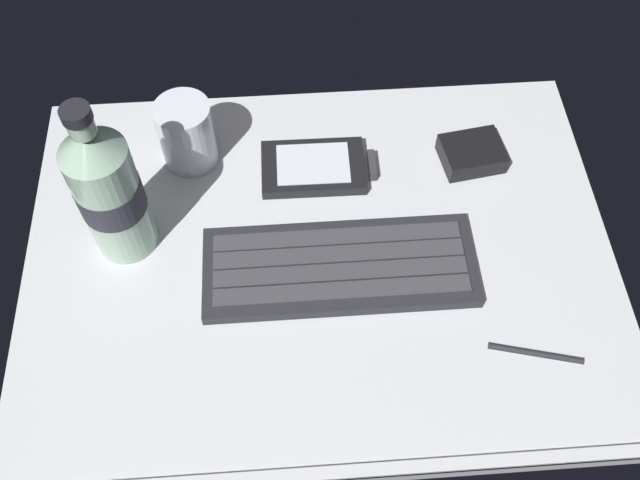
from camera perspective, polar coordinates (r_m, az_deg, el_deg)
ground_plane at (r=78.20cm, az=0.01°, el=-1.71°), size 64.00×48.00×2.80cm
keyboard at (r=75.80cm, az=1.57°, el=-2.15°), size 29.00×11.01×1.70cm
handheld_device at (r=83.44cm, az=-0.10°, el=5.86°), size 12.87×7.74×1.50cm
juice_cup at (r=83.67cm, az=-10.58°, el=8.20°), size 6.40×6.40×8.50cm
water_bottle at (r=74.18cm, az=-16.60°, el=3.80°), size 6.73×6.73×20.80cm
charger_block at (r=85.97cm, az=12.07°, el=6.78°), size 7.76×6.59×2.40cm
stylus_pen at (r=75.03cm, az=16.95°, el=-8.59°), size 9.38×3.03×0.70cm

